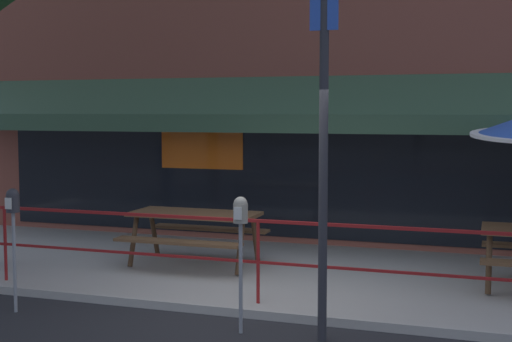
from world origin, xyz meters
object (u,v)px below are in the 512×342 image
picnic_table_left (195,223)px  street_sign_pole (324,107)px  parking_meter_far (241,223)px  parking_meter_near (13,212)px

picnic_table_left → street_sign_pole: (2.41, -2.34, 1.62)m
picnic_table_left → parking_meter_far: bearing=-56.9°
picnic_table_left → parking_meter_far: (1.56, -2.39, 0.44)m
street_sign_pole → parking_meter_far: bearing=-176.6°
parking_meter_far → street_sign_pole: street_sign_pole is taller
parking_meter_near → parking_meter_far: size_ratio=1.00×
parking_meter_far → street_sign_pole: size_ratio=0.31×
parking_meter_far → parking_meter_near: bearing=-177.9°
parking_meter_near → street_sign_pole: bearing=2.4°
picnic_table_left → parking_meter_near: parking_meter_near is taller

